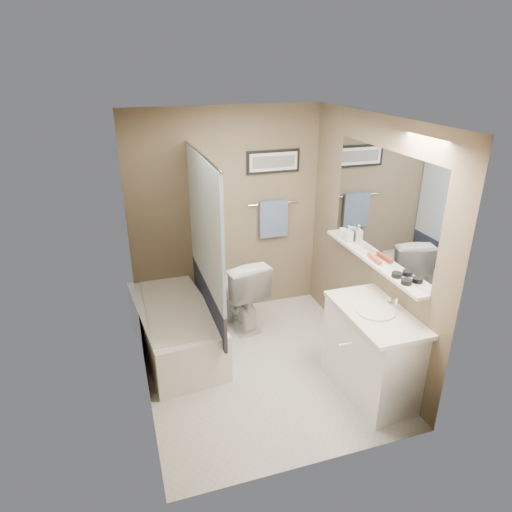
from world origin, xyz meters
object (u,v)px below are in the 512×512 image
object	(u,v)px
candle_bowl_far	(397,275)
glass_jar	(343,233)
vanity	(372,354)
soap_bottle	(348,234)
bathtub	(175,328)
toilet	(237,290)
hair_brush_front	(375,259)
candle_bowl_near	(406,282)

from	to	relation	value
candle_bowl_far	glass_jar	bearing A→B (deg)	90.00
vanity	glass_jar	world-z (taller)	glass_jar
glass_jar	soap_bottle	size ratio (longest dim) A/B	0.59
candle_bowl_far	bathtub	bearing A→B (deg)	147.34
toilet	glass_jar	size ratio (longest dim) A/B	8.39
vanity	hair_brush_front	world-z (taller)	hair_brush_front
toilet	glass_jar	bearing A→B (deg)	143.88
candle_bowl_far	soap_bottle	world-z (taller)	soap_bottle
bathtub	glass_jar	size ratio (longest dim) A/B	15.00
vanity	hair_brush_front	distance (m)	0.87
toilet	glass_jar	distance (m)	1.36
toilet	soap_bottle	size ratio (longest dim) A/B	4.92
bathtub	soap_bottle	xyz separation A→B (m)	(1.79, -0.28, 0.95)
candle_bowl_near	vanity	bearing A→B (deg)	155.89
soap_bottle	bathtub	bearing A→B (deg)	171.16
glass_jar	vanity	bearing A→B (deg)	-100.09
toilet	soap_bottle	xyz separation A→B (m)	(1.03, -0.60, 0.78)
candle_bowl_near	hair_brush_front	size ratio (longest dim) A/B	0.41
candle_bowl_near	soap_bottle	world-z (taller)	soap_bottle
candle_bowl_far	glass_jar	world-z (taller)	glass_jar
bathtub	hair_brush_front	bearing A→B (deg)	-29.71
hair_brush_front	glass_jar	world-z (taller)	glass_jar
toilet	glass_jar	world-z (taller)	glass_jar
bathtub	hair_brush_front	world-z (taller)	hair_brush_front
toilet	candle_bowl_far	world-z (taller)	candle_bowl_far
toilet	hair_brush_front	distance (m)	1.67
candle_bowl_near	candle_bowl_far	size ratio (longest dim) A/B	1.00
candle_bowl_far	vanity	bearing A→B (deg)	-163.24
bathtub	soap_bottle	bearing A→B (deg)	-14.77
bathtub	soap_bottle	world-z (taller)	soap_bottle
candle_bowl_far	soap_bottle	distance (m)	0.87
vanity	candle_bowl_far	world-z (taller)	candle_bowl_far
candle_bowl_near	soap_bottle	xyz separation A→B (m)	(0.00, 1.01, 0.07)
bathtub	hair_brush_front	distance (m)	2.14
bathtub	vanity	size ratio (longest dim) A/B	1.67
vanity	soap_bottle	bearing A→B (deg)	73.76
toilet	bathtub	bearing A→B (deg)	11.94
toilet	soap_bottle	world-z (taller)	soap_bottle
glass_jar	soap_bottle	bearing A→B (deg)	-90.00
hair_brush_front	glass_jar	xyz separation A→B (m)	(0.00, 0.63, 0.03)
hair_brush_front	glass_jar	bearing A→B (deg)	90.00
bathtub	vanity	world-z (taller)	vanity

